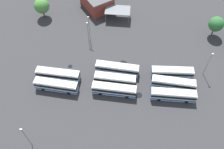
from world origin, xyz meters
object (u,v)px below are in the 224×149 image
Objects in this scene: bus_row0_slot1 at (58,75)px; depot_building at (97,1)px; lamp_post_by_building at (89,28)px; bus_row2_slot2 at (172,73)px; lamp_post_mid_lot at (88,31)px; lamp_post_near_entrance at (208,63)px; bus_row1_slot1 at (115,79)px; bus_row1_slot0 at (114,90)px; tree_west_edge at (42,6)px; bus_row2_slot1 at (173,83)px; bus_row0_slot0 at (56,85)px; bus_row2_slot0 at (173,95)px; bus_row1_slot2 at (117,69)px; lamp_post_far_corner at (26,137)px; maintenance_shelter at (118,10)px; tree_northwest at (216,24)px.

depot_building is (10.35, 32.91, 1.09)m from bus_row0_slot1.
lamp_post_by_building is (8.53, 15.94, 3.46)m from bus_row0_slot1.
bus_row2_slot2 is 29.43m from lamp_post_mid_lot.
bus_row1_slot1 is at bearing -173.21° from lamp_post_near_entrance.
bus_row1_slot0 is 1.71× the size of tree_west_edge.
lamp_post_by_building is at bearing -96.10° from depot_building.
lamp_post_mid_lot is at bearing -36.31° from tree_west_edge.
bus_row1_slot0 and bus_row2_slot1 have the same top height.
lamp_post_mid_lot reaches higher than bus_row0_slot0.
bus_row2_slot0 is (32.43, -3.41, -0.00)m from bus_row0_slot0.
lamp_post_far_corner is at bearing -133.71° from bus_row1_slot2.
depot_building is at bearing 15.33° from tree_west_edge.
bus_row0_slot0 is at bearing 174.69° from bus_row1_slot0.
bus_row2_slot1 is at bearing -94.19° from bus_row2_slot2.
bus_row0_slot0 and bus_row2_slot1 have the same top height.
bus_row1_slot2 is 1.42× the size of lamp_post_near_entrance.
bus_row2_slot0 is at bearing -6.00° from bus_row0_slot0.
lamp_post_mid_lot is (-9.81, -11.06, 0.75)m from maintenance_shelter.
bus_row1_slot2 is at bearing -154.19° from tree_northwest.
lamp_post_near_entrance is at bearing 4.94° from bus_row2_slot2.
bus_row1_slot2 is 16.44m from lamp_post_mid_lot.
bus_row2_slot2 is (0.87, 7.65, -0.00)m from bus_row2_slot0.
lamp_post_near_entrance is (34.90, -14.20, 0.69)m from lamp_post_mid_lot.
bus_row2_slot0 is 53.93m from tree_west_edge.
bus_row1_slot0 is 31.95m from maintenance_shelter.
tree_northwest is (53.88, 38.11, -0.41)m from lamp_post_far_corner.
tree_west_edge is (-8.60, 27.71, 2.82)m from bus_row0_slot1.
lamp_post_near_entrance is (32.63, -31.65, 2.09)m from depot_building.
bus_row1_slot2 is 1.67× the size of lamp_post_mid_lot.
depot_building is 1.63× the size of lamp_post_near_entrance.
lamp_post_by_building reaches higher than bus_row1_slot0.
lamp_post_near_entrance reaches higher than bus_row1_slot2.
bus_row0_slot1 is 52.83m from tree_northwest.
tree_west_edge is at bearing 105.15° from bus_row0_slot0.
tree_northwest is at bearing 3.12° from lamp_post_mid_lot.
bus_row1_slot2 is at bearing -91.54° from maintenance_shelter.
maintenance_shelter is at bearing 87.00° from bus_row1_slot0.
bus_row1_slot2 is 36.17m from tree_northwest.
depot_building is at bearing 98.73° from bus_row1_slot0.
bus_row1_slot0 is 1.04× the size of bus_row1_slot1.
maintenance_shelter is (1.67, 31.86, 1.74)m from bus_row1_slot0.
bus_row1_slot2 is at bearing 148.54° from bus_row2_slot0.
lamp_post_far_corner is (-22.09, -46.91, 1.70)m from maintenance_shelter.
lamp_post_near_entrance reaches higher than bus_row0_slot1.
bus_row1_slot1 is 1.24× the size of lamp_post_by_building.
depot_building is (10.40, 36.73, 1.09)m from bus_row0_slot0.
bus_row1_slot2 is (17.23, 2.03, 0.00)m from bus_row0_slot1.
bus_row0_slot0 is at bearing -120.60° from maintenance_shelter.
bus_row1_slot2 is 0.87× the size of depot_building.
tree_west_edge is at bearing 139.54° from bus_row2_slot0.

